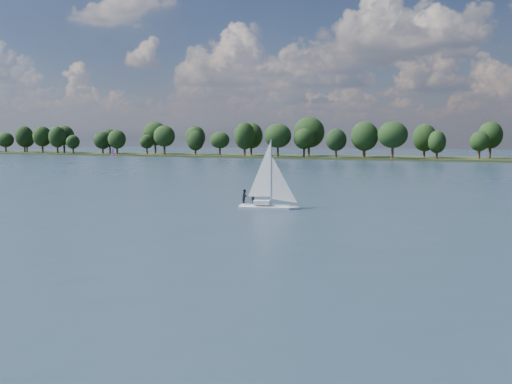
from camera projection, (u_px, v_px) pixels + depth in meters
ground at (357, 177)px, 117.49m from camera, size 700.00×700.00×0.00m
far_shore at (442, 159)px, 217.29m from camera, size 660.00×40.00×1.50m
sailboat at (265, 189)px, 63.73m from camera, size 6.38×3.42×8.09m
dinghy_pink at (114, 155)px, 242.72m from camera, size 3.07×2.74×4.75m
pontoon at (65, 155)px, 282.36m from camera, size 4.13×2.28×0.50m
treeline at (398, 138)px, 219.89m from camera, size 562.46×73.87×18.39m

